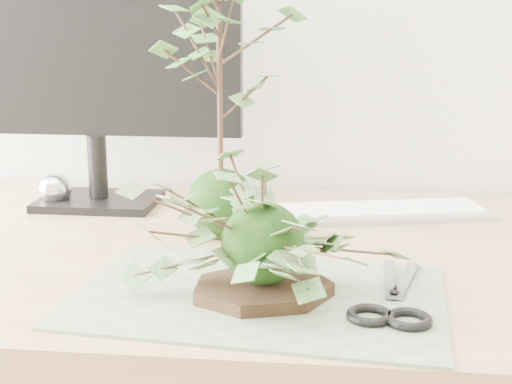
# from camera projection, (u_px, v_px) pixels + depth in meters

# --- Properties ---
(desk) EXTENTS (1.60, 0.70, 0.74)m
(desk) POSITION_uv_depth(u_px,v_px,m) (314.00, 306.00, 1.02)
(desk) COLOR tan
(desk) RESTS_ON ground_plane
(cutting_mat) EXTENTS (0.44, 0.32, 0.00)m
(cutting_mat) POSITION_uv_depth(u_px,v_px,m) (259.00, 295.00, 0.82)
(cutting_mat) COLOR slate
(cutting_mat) RESTS_ON desk
(stone_dish) EXTENTS (0.21, 0.21, 0.01)m
(stone_dish) POSITION_uv_depth(u_px,v_px,m) (263.00, 289.00, 0.81)
(stone_dish) COLOR black
(stone_dish) RESTS_ON cutting_mat
(ivy_kokedama) EXTENTS (0.32, 0.32, 0.19)m
(ivy_kokedama) POSITION_uv_depth(u_px,v_px,m) (263.00, 205.00, 0.79)
(ivy_kokedama) COLOR black
(ivy_kokedama) RESTS_ON stone_dish
(maple_kokedama) EXTENTS (0.25, 0.25, 0.42)m
(maple_kokedama) POSITION_uv_depth(u_px,v_px,m) (219.00, 30.00, 0.98)
(maple_kokedama) COLOR black
(maple_kokedama) RESTS_ON desk
(keyboard) EXTENTS (0.40, 0.20, 0.01)m
(keyboard) POSITION_uv_depth(u_px,v_px,m) (372.00, 212.00, 1.16)
(keyboard) COLOR #ABABB3
(keyboard) RESTS_ON desk
(monitor) EXTENTS (0.50, 0.15, 0.44)m
(monitor) POSITION_uv_depth(u_px,v_px,m) (93.00, 56.00, 1.18)
(monitor) COLOR black
(monitor) RESTS_ON desk
(foil_ball) EXTENTS (0.06, 0.06, 0.06)m
(foil_ball) POSITION_uv_depth(u_px,v_px,m) (55.00, 189.00, 1.22)
(foil_ball) COLOR silver
(foil_ball) RESTS_ON desk
(scissors) EXTENTS (0.10, 0.21, 0.01)m
(scissors) POSITION_uv_depth(u_px,v_px,m) (396.00, 308.00, 0.77)
(scissors) COLOR gray
(scissors) RESTS_ON cutting_mat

